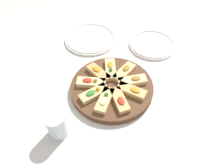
{
  "coord_description": "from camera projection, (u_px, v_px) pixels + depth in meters",
  "views": [
    {
      "loc": [
        0.24,
        -0.51,
        0.68
      ],
      "look_at": [
        0.0,
        0.0,
        0.03
      ],
      "focal_mm": 35.0,
      "sensor_mm": 36.0,
      "label": 1
    }
  ],
  "objects": [
    {
      "name": "ground_plane",
      "position": [
        112.0,
        89.0,
        0.89
      ],
      "size": [
        3.0,
        3.0,
        0.0
      ],
      "primitive_type": "plane",
      "color": "beige"
    },
    {
      "name": "serving_board",
      "position": [
        112.0,
        88.0,
        0.88
      ],
      "size": [
        0.33,
        0.33,
        0.02
      ],
      "primitive_type": "cylinder",
      "color": "#51331E",
      "rests_on": "ground_plane"
    },
    {
      "name": "focaccia_slice_0",
      "position": [
        124.0,
        72.0,
        0.9
      ],
      "size": [
        0.07,
        0.12,
        0.02
      ],
      "color": "#DBB775",
      "rests_on": "serving_board"
    },
    {
      "name": "focaccia_slice_1",
      "position": [
        111.0,
        69.0,
        0.91
      ],
      "size": [
        0.09,
        0.12,
        0.03
      ],
      "color": "#E5C689",
      "rests_on": "serving_board"
    },
    {
      "name": "focaccia_slice_2",
      "position": [
        98.0,
        73.0,
        0.9
      ],
      "size": [
        0.12,
        0.08,
        0.02
      ],
      "color": "tan",
      "rests_on": "serving_board"
    },
    {
      "name": "focaccia_slice_3",
      "position": [
        91.0,
        82.0,
        0.86
      ],
      "size": [
        0.12,
        0.08,
        0.03
      ],
      "color": "#E5C689",
      "rests_on": "serving_board"
    },
    {
      "name": "focaccia_slice_4",
      "position": [
        94.0,
        93.0,
        0.83
      ],
      "size": [
        0.09,
        0.12,
        0.03
      ],
      "color": "#DBB775",
      "rests_on": "serving_board"
    },
    {
      "name": "focaccia_slice_5",
      "position": [
        105.0,
        100.0,
        0.81
      ],
      "size": [
        0.05,
        0.12,
        0.03
      ],
      "color": "#DBB775",
      "rests_on": "serving_board"
    },
    {
      "name": "focaccia_slice_6",
      "position": [
        120.0,
        100.0,
        0.81
      ],
      "size": [
        0.11,
        0.11,
        0.02
      ],
      "color": "tan",
      "rests_on": "serving_board"
    },
    {
      "name": "focaccia_slice_7",
      "position": [
        131.0,
        91.0,
        0.84
      ],
      "size": [
        0.12,
        0.05,
        0.02
      ],
      "color": "tan",
      "rests_on": "serving_board"
    },
    {
      "name": "focaccia_slice_8",
      "position": [
        132.0,
        81.0,
        0.87
      ],
      "size": [
        0.12,
        0.1,
        0.02
      ],
      "color": "#E5C689",
      "rests_on": "serving_board"
    },
    {
      "name": "plate_left",
      "position": [
        91.0,
        38.0,
        1.09
      ],
      "size": [
        0.26,
        0.26,
        0.02
      ],
      "color": "white",
      "rests_on": "ground_plane"
    },
    {
      "name": "plate_right",
      "position": [
        152.0,
        44.0,
        1.06
      ],
      "size": [
        0.22,
        0.22,
        0.02
      ],
      "color": "white",
      "rests_on": "ground_plane"
    },
    {
      "name": "water_glass",
      "position": [
        57.0,
        125.0,
        0.72
      ],
      "size": [
        0.07,
        0.07,
        0.1
      ],
      "primitive_type": "cylinder",
      "color": "silver",
      "rests_on": "ground_plane"
    }
  ]
}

